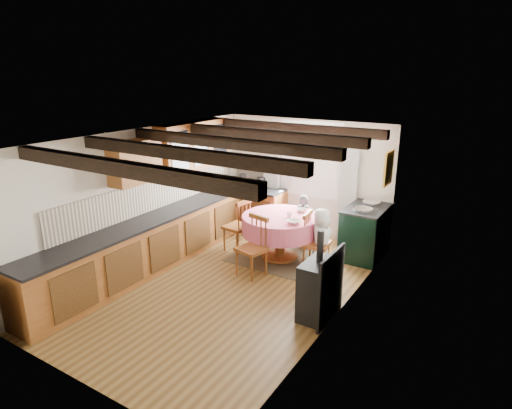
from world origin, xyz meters
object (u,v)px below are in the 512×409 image
Objects in this scene: child_right at (321,240)px; chair_right at (317,242)px; chair_near at (251,247)px; dining_table at (280,237)px; aga_range at (365,232)px; cup at (289,215)px; chair_left at (237,225)px; cast_iron_stove at (319,275)px; child_far at (303,221)px.

chair_right is at bearing 107.76° from child_right.
chair_right is at bearing 55.46° from chair_near.
dining_table is 1.58m from aga_range.
chair_near is 0.96m from cup.
cup is at bearing 74.10° from child_right.
chair_left reaches higher than chair_near.
chair_right is 0.08m from child_right.
aga_range reaches higher than dining_table.
chair_near is at bearing 119.83° from child_right.
chair_left is at bearing 149.35° from cast_iron_stove.
cast_iron_stove is at bearing -162.87° from chair_right.
child_right reaches higher than dining_table.
chair_near is 2.23m from aga_range.
chair_near is (-0.08, -0.85, 0.10)m from dining_table.
chair_left is 10.53× the size of cup.
aga_range is at bearing 92.67° from cast_iron_stove.
aga_range is at bearing 35.63° from dining_table.
cast_iron_stove is (0.64, -1.37, 0.13)m from chair_right.
chair_left is 0.81× the size of cast_iron_stove.
child_far reaches higher than dining_table.
cast_iron_stove is 1.90m from cup.
child_right is at bearing 54.71° from chair_near.
dining_table is 1.34× the size of chair_right.
cup is (-0.64, 0.04, 0.32)m from child_right.
chair_left is 0.98× the size of child_far.
chair_left reaches higher than aga_range.
chair_left is 1.02× the size of chair_right.
chair_left is at bearing 79.76° from child_right.
cast_iron_stove reaches higher than dining_table.
chair_near is 0.97× the size of child_far.
aga_range is (0.53, 0.98, -0.03)m from chair_right.
child_right is (0.90, 0.82, 0.04)m from chair_near.
child_right is (-0.57, 1.41, -0.09)m from cast_iron_stove.
cup is at bearing 2.32° from dining_table.
dining_table is 1.32× the size of chair_left.
chair_right is 1.52m from cast_iron_stove.
aga_range reaches higher than cup.
dining_table is 0.83m from child_right.
child_right is (0.06, 0.04, 0.04)m from chair_right.
dining_table is 0.49m from cup.
chair_right is at bearing 98.63° from chair_left.
aga_range is (1.36, 1.76, -0.03)m from chair_near.
chair_near is at bearing 158.11° from cast_iron_stove.
child_far reaches higher than aga_range.
chair_left is (-0.79, 0.75, 0.01)m from chair_near.
cast_iron_stove is at bearing 108.75° from child_far.
chair_left is 1.63m from chair_right.
child_far is (0.10, 0.72, 0.12)m from dining_table.
dining_table is at bearing 134.01° from cast_iron_stove.
child_right reaches higher than cup.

